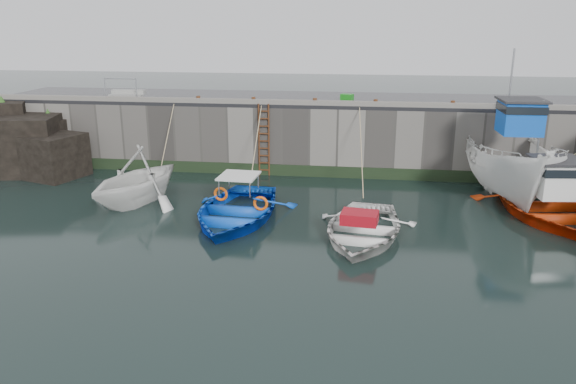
# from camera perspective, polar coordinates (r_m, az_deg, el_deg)

# --- Properties ---
(ground) EXTENTS (120.00, 120.00, 0.00)m
(ground) POSITION_cam_1_polar(r_m,az_deg,el_deg) (15.69, -1.62, -8.05)
(ground) COLOR black
(ground) RESTS_ON ground
(quay_back) EXTENTS (30.00, 5.00, 3.00)m
(quay_back) POSITION_cam_1_polar(r_m,az_deg,el_deg) (27.11, 2.70, 6.06)
(quay_back) COLOR slate
(quay_back) RESTS_ON ground
(road_back) EXTENTS (30.00, 5.00, 0.16)m
(road_back) POSITION_cam_1_polar(r_m,az_deg,el_deg) (26.86, 2.75, 9.37)
(road_back) COLOR black
(road_back) RESTS_ON quay_back
(kerb_back) EXTENTS (30.00, 0.30, 0.20)m
(kerb_back) POSITION_cam_1_polar(r_m,az_deg,el_deg) (24.51, 2.25, 9.07)
(kerb_back) COLOR slate
(kerb_back) RESTS_ON road_back
(algae_back) EXTENTS (30.00, 0.08, 0.50)m
(algae_back) POSITION_cam_1_polar(r_m,az_deg,el_deg) (24.92, 2.12, 2.14)
(algae_back) COLOR black
(algae_back) RESTS_ON ground
(rock_outcrop) EXTENTS (5.85, 4.24, 3.41)m
(rock_outcrop) POSITION_cam_1_polar(r_m,az_deg,el_deg) (28.24, -25.19, 4.40)
(rock_outcrop) COLOR black
(rock_outcrop) RESTS_ON ground
(ladder) EXTENTS (0.51, 0.08, 3.20)m
(ladder) POSITION_cam_1_polar(r_m,az_deg,el_deg) (24.84, -2.47, 5.27)
(ladder) COLOR #3F1E0F
(ladder) RESTS_ON ground
(boat_near_white) EXTENTS (5.23, 5.64, 2.44)m
(boat_near_white) POSITION_cam_1_polar(r_m,az_deg,el_deg) (22.30, -14.99, -0.92)
(boat_near_white) COLOR white
(boat_near_white) RESTS_ON ground
(boat_near_white_rope) EXTENTS (0.04, 3.28, 3.10)m
(boat_near_white_rope) POSITION_cam_1_polar(r_m,az_deg,el_deg) (25.42, -12.01, 1.48)
(boat_near_white_rope) COLOR tan
(boat_near_white_rope) RESTS_ON ground
(boat_near_blue) EXTENTS (4.24, 5.73, 1.14)m
(boat_near_blue) POSITION_cam_1_polar(r_m,az_deg,el_deg) (19.76, -5.31, -2.71)
(boat_near_blue) COLOR blue
(boat_near_blue) RESTS_ON ground
(boat_near_blue_rope) EXTENTS (0.04, 4.30, 3.10)m
(boat_near_blue_rope) POSITION_cam_1_polar(r_m,az_deg,el_deg) (23.67, -3.03, 0.69)
(boat_near_blue_rope) COLOR tan
(boat_near_blue_rope) RESTS_ON ground
(boat_near_navy) EXTENTS (4.16, 5.40, 1.03)m
(boat_near_navy) POSITION_cam_1_polar(r_m,az_deg,el_deg) (18.28, 7.53, -4.46)
(boat_near_navy) COLOR white
(boat_near_navy) RESTS_ON ground
(boat_near_navy_rope) EXTENTS (0.04, 5.19, 3.10)m
(boat_near_navy_rope) POSITION_cam_1_polar(r_m,az_deg,el_deg) (22.76, 7.66, -0.12)
(boat_near_navy_rope) COLOR tan
(boat_near_navy_rope) RESTS_ON ground
(boat_far_white) EXTENTS (3.07, 7.75, 5.97)m
(boat_far_white) POSITION_cam_1_polar(r_m,az_deg,el_deg) (23.53, 21.61, 2.52)
(boat_far_white) COLOR white
(boat_far_white) RESTS_ON ground
(boat_far_orange) EXTENTS (4.98, 6.50, 4.25)m
(boat_far_orange) POSITION_cam_1_polar(r_m,az_deg,el_deg) (21.95, 24.68, -1.12)
(boat_far_orange) COLOR red
(boat_far_orange) RESTS_ON ground
(fish_crate) EXTENTS (0.63, 0.52, 0.27)m
(fish_crate) POSITION_cam_1_polar(r_m,az_deg,el_deg) (26.17, 6.01, 9.57)
(fish_crate) COLOR #167B17
(fish_crate) RESTS_ON road_back
(railing) EXTENTS (1.60, 1.05, 1.00)m
(railing) POSITION_cam_1_polar(r_m,az_deg,el_deg) (27.80, -16.03, 9.59)
(railing) COLOR #A5A8AD
(railing) RESTS_ON road_back
(bollard_a) EXTENTS (0.18, 0.18, 0.28)m
(bollard_a) POSITION_cam_1_polar(r_m,az_deg,el_deg) (25.58, -9.10, 9.29)
(bollard_a) COLOR #3F1E0F
(bollard_a) RESTS_ON road_back
(bollard_b) EXTENTS (0.18, 0.18, 0.28)m
(bollard_b) POSITION_cam_1_polar(r_m,az_deg,el_deg) (24.97, -3.52, 9.29)
(bollard_b) COLOR #3F1E0F
(bollard_b) RESTS_ON road_back
(bollard_c) EXTENTS (0.18, 0.18, 0.28)m
(bollard_c) POSITION_cam_1_polar(r_m,az_deg,el_deg) (24.59, 2.74, 9.18)
(bollard_c) COLOR #3F1E0F
(bollard_c) RESTS_ON road_back
(bollard_d) EXTENTS (0.18, 0.18, 0.28)m
(bollard_d) POSITION_cam_1_polar(r_m,az_deg,el_deg) (24.50, 8.88, 8.97)
(bollard_d) COLOR #3F1E0F
(bollard_d) RESTS_ON road_back
(bollard_e) EXTENTS (0.18, 0.18, 0.28)m
(bollard_e) POSITION_cam_1_polar(r_m,az_deg,el_deg) (24.76, 16.39, 8.57)
(bollard_e) COLOR #3F1E0F
(bollard_e) RESTS_ON road_back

